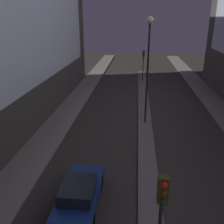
% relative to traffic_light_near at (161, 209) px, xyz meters
% --- Properties ---
extents(median_strip, '(1.18, 39.85, 0.13)m').
position_rel_traffic_light_near_xyz_m(median_strip, '(0.00, 16.57, -3.28)').
color(median_strip, '#66605B').
rests_on(median_strip, ground).
extents(traffic_light_near, '(0.32, 0.42, 4.37)m').
position_rel_traffic_light_near_xyz_m(traffic_light_near, '(0.00, 0.00, 0.00)').
color(traffic_light_near, black).
rests_on(traffic_light_near, median_strip).
extents(traffic_light_mid, '(0.32, 0.42, 4.37)m').
position_rel_traffic_light_near_xyz_m(traffic_light_mid, '(0.00, 29.71, 0.00)').
color(traffic_light_mid, black).
rests_on(traffic_light_mid, median_strip).
extents(street_lamp, '(0.56, 0.56, 8.77)m').
position_rel_traffic_light_near_xyz_m(street_lamp, '(0.00, 14.34, 2.89)').
color(street_lamp, black).
rests_on(street_lamp, median_strip).
extents(car_left_lane, '(1.85, 4.47, 1.46)m').
position_rel_traffic_light_near_xyz_m(car_left_lane, '(-3.46, 3.62, -2.61)').
color(car_left_lane, navy).
rests_on(car_left_lane, ground).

